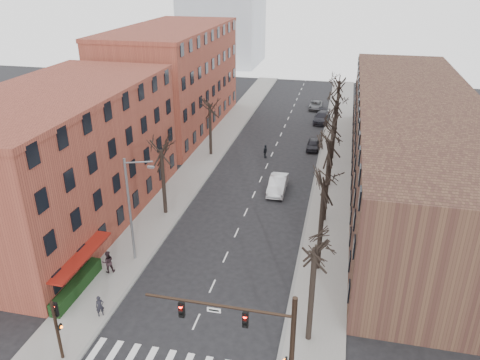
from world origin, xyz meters
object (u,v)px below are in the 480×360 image
Objects in this scene: silver_sedan at (278,184)px; pedestrian_a at (100,306)px; parked_car_mid at (322,117)px; parked_car_near at (313,145)px.

silver_sedan is 23.99m from pedestrian_a.
silver_sedan is 0.93× the size of parked_car_mid.
parked_car_mid is 49.59m from pedestrian_a.
pedestrian_a is (-11.54, -35.96, 0.25)m from parked_car_near.
parked_car_near is at bearing 78.28° from silver_sedan.
pedestrian_a reaches higher than parked_car_mid.
parked_car_near is at bearing 33.90° from pedestrian_a.
pedestrian_a is at bearing -99.52° from parked_car_mid.
silver_sedan is at bearing -100.72° from parked_car_near.
pedestrian_a is at bearing -107.48° from parked_car_near.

